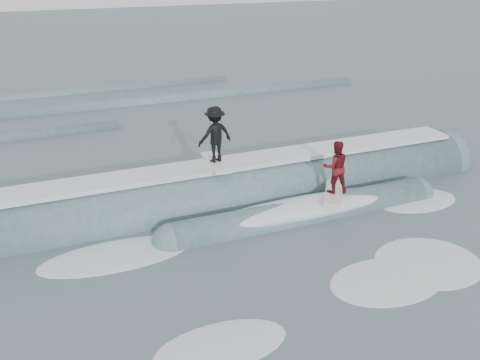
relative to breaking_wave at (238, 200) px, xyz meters
name	(u,v)px	position (x,y,z in m)	size (l,w,h in m)	color
ground	(281,253)	(-0.23, -3.70, -0.04)	(160.00, 160.00, 0.00)	#3C4E57
breaking_wave	(238,200)	(0.00, 0.00, 0.00)	(21.11, 4.09, 2.63)	#3A6162
surfer_black	(215,136)	(-0.70, 0.28, 2.32)	(1.31, 2.04, 1.97)	silver
surfer_red	(335,169)	(2.60, -1.92, 1.43)	(1.59, 1.96, 1.84)	silver
whitewater	(309,262)	(0.27, -4.44, -0.04)	(13.48, 6.85, 0.10)	silver
far_swells	(68,113)	(-4.12, 13.95, -0.04)	(37.96, 8.65, 0.80)	#3A6162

